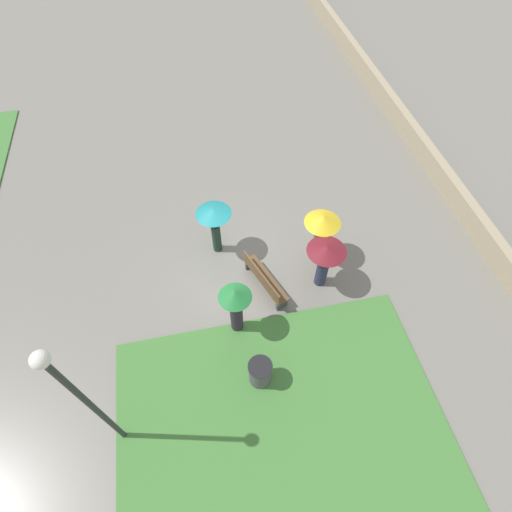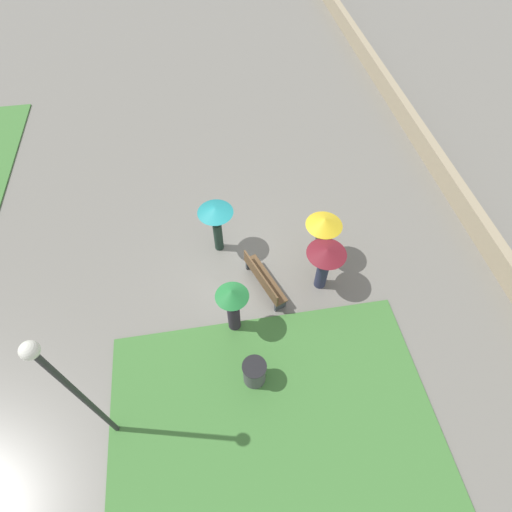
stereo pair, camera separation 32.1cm
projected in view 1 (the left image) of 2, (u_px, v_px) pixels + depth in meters
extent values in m
plane|color=slate|center=(232.00, 264.00, 13.21)|extent=(90.00, 90.00, 0.00)
cube|color=#427A38|center=(300.00, 499.00, 9.20)|extent=(9.44, 8.29, 0.06)
cube|color=tan|center=(471.00, 217.00, 13.91)|extent=(45.00, 0.35, 0.84)
cube|color=brown|center=(266.00, 279.00, 12.35)|extent=(2.01, 1.09, 0.05)
cube|color=brown|center=(261.00, 277.00, 12.09)|extent=(1.88, 0.74, 0.45)
cube|color=#383D42|center=(282.00, 304.00, 12.08)|extent=(0.21, 0.38, 0.40)
cube|color=#383D42|center=(251.00, 263.00, 12.98)|extent=(0.21, 0.38, 0.40)
cylinder|color=#2D2D30|center=(94.00, 408.00, 8.13)|extent=(0.12, 0.12, 4.77)
sphere|color=white|center=(40.00, 360.00, 6.09)|extent=(0.32, 0.32, 0.32)
cylinder|color=#4C4C51|center=(260.00, 373.00, 10.54)|extent=(0.60, 0.60, 0.90)
cylinder|color=black|center=(260.00, 366.00, 10.17)|extent=(0.65, 0.65, 0.03)
cylinder|color=#2D2333|center=(237.00, 317.00, 11.37)|extent=(0.49, 0.49, 1.17)
sphere|color=#997051|center=(236.00, 305.00, 10.82)|extent=(0.20, 0.20, 0.20)
cylinder|color=#4C4C4F|center=(235.00, 300.00, 10.60)|extent=(0.02, 0.02, 0.35)
cone|color=#237A38|center=(235.00, 294.00, 10.35)|extent=(0.91, 0.91, 0.26)
cylinder|color=slate|center=(318.00, 245.00, 12.98)|extent=(0.54, 0.54, 1.10)
sphere|color=tan|center=(321.00, 232.00, 12.46)|extent=(0.20, 0.20, 0.20)
cylinder|color=#4C4C4F|center=(322.00, 227.00, 12.24)|extent=(0.02, 0.02, 0.35)
cone|color=gold|center=(323.00, 220.00, 11.99)|extent=(1.13, 1.13, 0.27)
cylinder|color=#1E3328|center=(217.00, 238.00, 13.12)|extent=(0.34, 0.34, 1.18)
sphere|color=#997051|center=(215.00, 224.00, 12.56)|extent=(0.23, 0.23, 0.23)
cylinder|color=#4C4C4F|center=(214.00, 218.00, 12.33)|extent=(0.02, 0.02, 0.35)
cone|color=#197075|center=(213.00, 211.00, 12.11)|extent=(1.12, 1.12, 0.19)
cylinder|color=#282D47|center=(322.00, 272.00, 12.38)|extent=(0.46, 0.46, 1.04)
sphere|color=beige|center=(324.00, 260.00, 11.87)|extent=(0.23, 0.23, 0.23)
cylinder|color=#4C4C4F|center=(326.00, 255.00, 11.64)|extent=(0.02, 0.02, 0.35)
cone|color=maroon|center=(327.00, 249.00, 11.42)|extent=(1.17, 1.17, 0.19)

